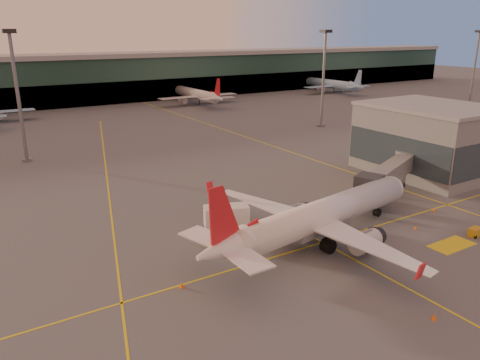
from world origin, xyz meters
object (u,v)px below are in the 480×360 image
catering_truck (227,220)px  pushback_tug (364,196)px  main_airplane (318,217)px  gpu_cart (475,232)px

catering_truck → pushback_tug: 24.98m
catering_truck → main_airplane: bearing=-19.6°
catering_truck → pushback_tug: bearing=22.1°
catering_truck → gpu_cart: size_ratio=3.03×
catering_truck → gpu_cart: 31.90m
gpu_cart → catering_truck: bearing=143.7°
main_airplane → catering_truck: bearing=130.8°
main_airplane → gpu_cart: main_airplane is taller
main_airplane → pushback_tug: main_airplane is taller
pushback_tug → main_airplane: bearing=-136.8°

